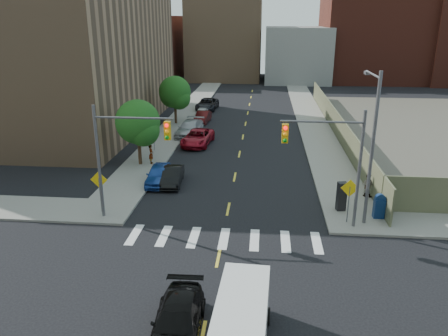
% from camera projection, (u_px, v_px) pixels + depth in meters
% --- Properties ---
extents(ground, '(160.00, 160.00, 0.00)m').
position_uv_depth(ground, '(214.00, 279.00, 20.52)').
color(ground, black).
rests_on(ground, ground).
extents(sidewalk_nw, '(3.50, 73.00, 0.15)m').
position_uv_depth(sidewalk_nw, '(193.00, 106.00, 60.24)').
color(sidewalk_nw, gray).
rests_on(sidewalk_nw, ground).
extents(sidewalk_ne, '(3.50, 73.00, 0.15)m').
position_uv_depth(sidewalk_ne, '(306.00, 108.00, 58.87)').
color(sidewalk_ne, gray).
rests_on(sidewalk_ne, ground).
extents(fence_north, '(0.12, 44.00, 2.50)m').
position_uv_depth(fence_north, '(336.00, 123.00, 45.62)').
color(fence_north, '#5F6345').
rests_on(fence_north, ground).
extents(building_nw, '(22.00, 30.00, 16.00)m').
position_uv_depth(building_nw, '(47.00, 53.00, 48.08)').
color(building_nw, '#8C6B4C').
rests_on(building_nw, ground).
extents(bg_bldg_west, '(14.00, 18.00, 12.00)m').
position_uv_depth(bg_bldg_west, '(144.00, 48.00, 86.38)').
color(bg_bldg_west, '#592319').
rests_on(bg_bldg_west, ground).
extents(bg_bldg_midwest, '(14.00, 16.00, 15.00)m').
position_uv_depth(bg_bldg_midwest, '(225.00, 40.00, 86.37)').
color(bg_bldg_midwest, '#8C6B4C').
rests_on(bg_bldg_midwest, ground).
extents(bg_bldg_center, '(12.00, 16.00, 10.00)m').
position_uv_depth(bg_bldg_center, '(297.00, 54.00, 84.07)').
color(bg_bldg_center, gray).
rests_on(bg_bldg_center, ground).
extents(bg_bldg_east, '(18.00, 18.00, 16.00)m').
position_uv_depth(bg_bldg_east, '(370.00, 38.00, 83.74)').
color(bg_bldg_east, '#592319').
rests_on(bg_bldg_east, ground).
extents(signal_nw, '(4.59, 0.30, 7.00)m').
position_uv_depth(signal_nw, '(123.00, 148.00, 25.21)').
color(signal_nw, '#59595E').
rests_on(signal_nw, ground).
extents(signal_ne, '(4.59, 0.30, 7.00)m').
position_uv_depth(signal_ne, '(333.00, 153.00, 24.16)').
color(signal_ne, '#59595E').
rests_on(signal_ne, ground).
extents(streetlight_ne, '(0.25, 3.70, 9.00)m').
position_uv_depth(streetlight_ne, '(372.00, 138.00, 24.59)').
color(streetlight_ne, '#59595E').
rests_on(streetlight_ne, ground).
extents(warn_sign_nw, '(1.06, 0.06, 2.83)m').
position_uv_depth(warn_sign_nw, '(99.00, 184.00, 26.67)').
color(warn_sign_nw, '#59595E').
rests_on(warn_sign_nw, ground).
extents(warn_sign_ne, '(1.06, 0.06, 2.83)m').
position_uv_depth(warn_sign_ne, '(349.00, 193.00, 25.35)').
color(warn_sign_ne, '#59595E').
rests_on(warn_sign_ne, ground).
extents(warn_sign_midwest, '(1.06, 0.06, 2.83)m').
position_uv_depth(warn_sign_midwest, '(153.00, 131.00, 39.38)').
color(warn_sign_midwest, '#59595E').
rests_on(warn_sign_midwest, ground).
extents(tree_west_near, '(3.66, 3.64, 5.52)m').
position_uv_depth(tree_west_near, '(138.00, 125.00, 35.19)').
color(tree_west_near, '#332114').
rests_on(tree_west_near, ground).
extents(tree_west_far, '(3.66, 3.64, 5.52)m').
position_uv_depth(tree_west_far, '(175.00, 94.00, 49.31)').
color(tree_west_far, '#332114').
rests_on(tree_west_far, ground).
extents(parked_car_blue, '(1.91, 4.19, 1.39)m').
position_uv_depth(parked_car_blue, '(159.00, 175.00, 32.17)').
color(parked_car_blue, '#1C439B').
rests_on(parked_car_blue, ground).
extents(parked_car_black, '(1.59, 3.93, 1.27)m').
position_uv_depth(parked_car_black, '(172.00, 176.00, 32.04)').
color(parked_car_black, black).
rests_on(parked_car_black, ground).
extents(parked_car_red, '(2.93, 5.49, 1.47)m').
position_uv_depth(parked_car_red, '(198.00, 137.00, 41.98)').
color(parked_car_red, maroon).
rests_on(parked_car_red, ground).
extents(parked_car_silver, '(2.71, 5.62, 1.58)m').
position_uv_depth(parked_car_silver, '(190.00, 129.00, 45.09)').
color(parked_car_silver, '#A3A5AB').
rests_on(parked_car_silver, ground).
extents(parked_car_white, '(1.52, 3.66, 1.24)m').
position_uv_depth(parked_car_white, '(202.00, 113.00, 53.28)').
color(parked_car_white, silver).
rests_on(parked_car_white, ground).
extents(parked_car_maroon, '(1.67, 4.08, 1.31)m').
position_uv_depth(parked_car_maroon, '(203.00, 117.00, 50.97)').
color(parked_car_maroon, '#450D0E').
rests_on(parked_car_maroon, ground).
extents(parked_car_grey, '(2.79, 5.50, 1.49)m').
position_uv_depth(parked_car_grey, '(207.00, 104.00, 58.17)').
color(parked_car_grey, black).
rests_on(parked_car_grey, ground).
extents(black_sedan, '(1.99, 4.62, 1.33)m').
position_uv_depth(black_sedan, '(177.00, 321.00, 16.65)').
color(black_sedan, black).
rests_on(black_sedan, ground).
extents(cargo_van, '(2.16, 4.82, 2.17)m').
position_uv_depth(cargo_van, '(242.00, 320.00, 16.01)').
color(cargo_van, silver).
rests_on(cargo_van, ground).
extents(mailbox, '(0.65, 0.50, 1.54)m').
position_uv_depth(mailbox, '(379.00, 206.00, 26.28)').
color(mailbox, navy).
rests_on(mailbox, sidewalk_ne).
extents(payphone, '(0.62, 0.54, 1.85)m').
position_uv_depth(payphone, '(341.00, 196.00, 27.27)').
color(payphone, black).
rests_on(payphone, sidewalk_ne).
extents(pedestrian_west, '(0.50, 0.65, 1.60)m').
position_uv_depth(pedestrian_west, '(151.00, 154.00, 36.09)').
color(pedestrian_west, gray).
rests_on(pedestrian_west, sidewalk_nw).
extents(pedestrian_east, '(0.96, 0.88, 1.61)m').
position_uv_depth(pedestrian_east, '(367.00, 185.00, 29.43)').
color(pedestrian_east, gray).
rests_on(pedestrian_east, sidewalk_ne).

